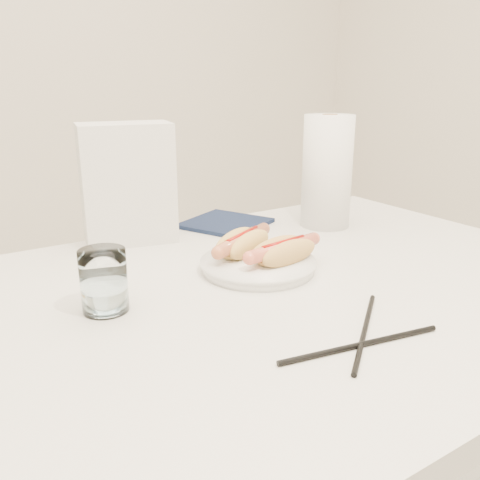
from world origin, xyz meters
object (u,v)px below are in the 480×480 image
hotdog_left (243,244)px  napkin_box (128,184)px  paper_towel_roll (327,172)px  hotdog_right (283,251)px  table (261,322)px  plate (258,266)px  water_glass (104,281)px

hotdog_left → napkin_box: bearing=90.3°
paper_towel_roll → hotdog_right: bearing=-145.0°
table → hotdog_right: hotdog_right is taller
plate → paper_towel_roll: 0.35m
napkin_box → table: bearing=-64.8°
table → napkin_box: size_ratio=5.06×
water_glass → paper_towel_roll: 0.59m
plate → paper_towel_roll: bearing=27.8°
napkin_box → plate: bearing=-54.9°
hotdog_left → plate: bearing=-115.4°
hotdog_left → napkin_box: 0.28m
paper_towel_roll → water_glass: bearing=-163.8°
plate → hotdog_left: bearing=91.3°
hotdog_left → water_glass: water_glass is taller
table → paper_towel_roll: size_ratio=4.90×
napkin_box → paper_towel_roll: size_ratio=0.97×
hotdog_right → water_glass: (-0.31, 0.01, 0.01)m
hotdog_left → water_glass: 0.28m
table → hotdog_right: size_ratio=7.56×
table → plate: bearing=60.0°
plate → hotdog_right: hotdog_right is taller
table → plate: 0.10m
table → water_glass: water_glass is taller
hotdog_left → paper_towel_roll: bearing=-6.8°
hotdog_left → water_glass: bearing=165.5°
paper_towel_roll → napkin_box: bearing=162.4°
hotdog_left → water_glass: (-0.27, -0.06, 0.01)m
napkin_box → water_glass: bearing=-105.6°
napkin_box → hotdog_right: bearing=-51.2°
plate → napkin_box: bearing=113.1°
napkin_box → paper_towel_roll: (0.41, -0.13, 0.00)m
hotdog_right → napkin_box: napkin_box is taller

